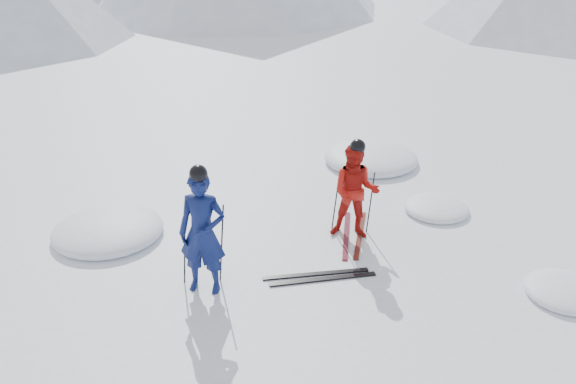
{
  "coord_description": "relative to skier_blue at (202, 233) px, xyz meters",
  "views": [
    {
      "loc": [
        -2.34,
        -8.37,
        5.35
      ],
      "look_at": [
        -2.03,
        0.5,
        1.1
      ],
      "focal_mm": 38.0,
      "sensor_mm": 36.0,
      "label": 1
    }
  ],
  "objects": [
    {
      "name": "skier_red",
      "position": [
        2.46,
        1.55,
        -0.12
      ],
      "size": [
        0.93,
        0.79,
        1.71
      ],
      "primitive_type": "imported",
      "rotation": [
        0.0,
        0.0,
        -0.19
      ],
      "color": "#AA140D",
      "rests_on": "ground"
    },
    {
      "name": "pole_red_right",
      "position": [
        2.76,
        1.7,
        -0.4
      ],
      "size": [
        0.12,
        0.08,
        1.14
      ],
      "primitive_type": "cylinder",
      "rotation": [
        -0.05,
        0.08,
        0.0
      ],
      "color": "black",
      "rests_on": "ground"
    },
    {
      "name": "pole_red_left",
      "position": [
        2.16,
        1.8,
        -0.4
      ],
      "size": [
        0.12,
        0.09,
        1.14
      ],
      "primitive_type": "cylinder",
      "rotation": [
        0.06,
        0.08,
        0.0
      ],
      "color": "black",
      "rests_on": "ground"
    },
    {
      "name": "ground",
      "position": [
        3.32,
        0.58,
        -0.97
      ],
      "size": [
        160.0,
        160.0,
        0.0
      ],
      "primitive_type": "plane",
      "color": "white",
      "rests_on": "ground"
    },
    {
      "name": "ski_worn_left",
      "position": [
        2.34,
        1.55,
        -0.96
      ],
      "size": [
        0.34,
        1.69,
        0.03
      ],
      "primitive_type": "cube",
      "rotation": [
        0.0,
        0.0,
        -0.15
      ],
      "color": "black",
      "rests_on": "ground"
    },
    {
      "name": "pole_blue_right",
      "position": [
        0.25,
        0.25,
        -0.32
      ],
      "size": [
        0.13,
        0.08,
        1.29
      ],
      "primitive_type": "cylinder",
      "rotation": [
        -0.04,
        0.08,
        0.0
      ],
      "color": "black",
      "rests_on": "ground"
    },
    {
      "name": "snow_lumps",
      "position": [
        1.69,
        3.06,
        -0.97
      ],
      "size": [
        8.87,
        6.9,
        0.47
      ],
      "color": "white",
      "rests_on": "ground"
    },
    {
      "name": "pole_blue_left",
      "position": [
        -0.3,
        0.15,
        -0.32
      ],
      "size": [
        0.13,
        0.09,
        1.29
      ],
      "primitive_type": "cylinder",
      "rotation": [
        0.05,
        0.08,
        0.0
      ],
      "color": "black",
      "rests_on": "ground"
    },
    {
      "name": "ski_loose_a",
      "position": [
        1.7,
        0.32,
        -0.96
      ],
      "size": [
        1.7,
        0.29,
        0.03
      ],
      "primitive_type": "cube",
      "rotation": [
        0.0,
        0.0,
        1.69
      ],
      "color": "black",
      "rests_on": "ground"
    },
    {
      "name": "skier_blue",
      "position": [
        0.0,
        0.0,
        0.0
      ],
      "size": [
        0.79,
        0.61,
        1.94
      ],
      "primitive_type": "imported",
      "rotation": [
        0.0,
        0.0,
        -0.22
      ],
      "color": "#0D184F",
      "rests_on": "ground"
    },
    {
      "name": "ski_worn_right",
      "position": [
        2.58,
        1.55,
        -0.96
      ],
      "size": [
        0.46,
        1.68,
        0.03
      ],
      "primitive_type": "cube",
      "rotation": [
        0.0,
        0.0,
        -0.22
      ],
      "color": "black",
      "rests_on": "ground"
    },
    {
      "name": "ski_loose_b",
      "position": [
        1.8,
        0.17,
        -0.96
      ],
      "size": [
        1.69,
        0.35,
        0.03
      ],
      "primitive_type": "cube",
      "rotation": [
        0.0,
        0.0,
        1.73
      ],
      "color": "black",
      "rests_on": "ground"
    }
  ]
}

